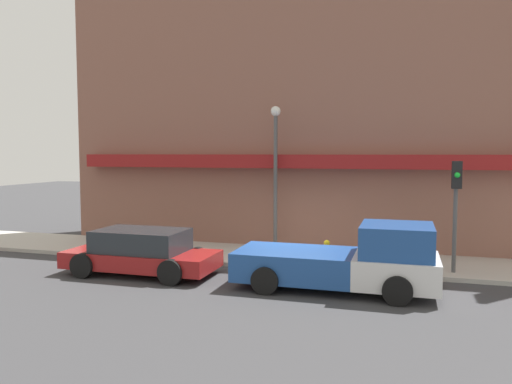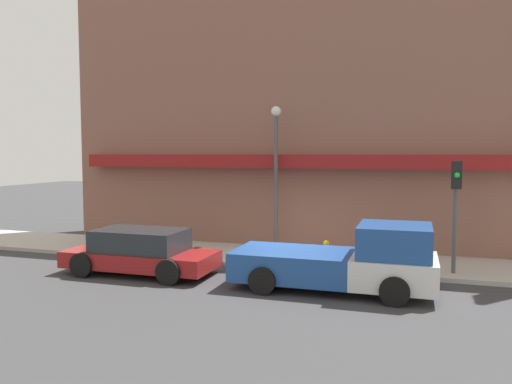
{
  "view_description": "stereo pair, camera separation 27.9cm",
  "coord_description": "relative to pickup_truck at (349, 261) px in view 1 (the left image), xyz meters",
  "views": [
    {
      "loc": [
        3.43,
        -14.91,
        3.66
      ],
      "look_at": [
        -1.45,
        1.31,
        2.34
      ],
      "focal_mm": 35.0,
      "sensor_mm": 36.0,
      "label": 1
    },
    {
      "loc": [
        3.69,
        -14.83,
        3.66
      ],
      "look_at": [
        -1.45,
        1.31,
        2.34
      ],
      "focal_mm": 35.0,
      "sensor_mm": 36.0,
      "label": 2
    }
  ],
  "objects": [
    {
      "name": "street_lamp",
      "position": [
        -3.08,
        4.06,
        2.61
      ],
      "size": [
        0.36,
        0.36,
        5.19
      ],
      "color": "#4C4C4C",
      "rests_on": "sidewalk"
    },
    {
      "name": "ground_plane",
      "position": [
        -2.04,
        1.66,
        -0.8
      ],
      "size": [
        80.0,
        80.0,
        0.0
      ],
      "primitive_type": "plane",
      "color": "#38383A"
    },
    {
      "name": "fire_hydrant",
      "position": [
        -0.97,
        2.43,
        -0.29
      ],
      "size": [
        0.2,
        0.2,
        0.76
      ],
      "color": "yellow",
      "rests_on": "sidewalk"
    },
    {
      "name": "sidewalk",
      "position": [
        -2.04,
        3.3,
        -0.73
      ],
      "size": [
        36.0,
        3.28,
        0.14
      ],
      "color": "#B7B2A8",
      "rests_on": "ground"
    },
    {
      "name": "pickup_truck",
      "position": [
        0.0,
        0.0,
        0.0
      ],
      "size": [
        5.33,
        2.29,
        1.82
      ],
      "rotation": [
        0.0,
        0.0,
        0.03
      ],
      "color": "silver",
      "rests_on": "ground"
    },
    {
      "name": "building",
      "position": [
        -2.02,
        6.42,
        4.25
      ],
      "size": [
        19.8,
        3.8,
        10.76
      ],
      "color": "brown",
      "rests_on": "ground"
    },
    {
      "name": "traffic_light",
      "position": [
        2.81,
        2.28,
        1.62
      ],
      "size": [
        0.28,
        0.42,
        3.3
      ],
      "color": "#4C4C4C",
      "rests_on": "sidewalk"
    },
    {
      "name": "parked_car",
      "position": [
        -6.21,
        -0.0,
        -0.12
      ],
      "size": [
        4.59,
        2.09,
        1.36
      ],
      "rotation": [
        0.0,
        0.0,
        0.02
      ],
      "color": "maroon",
      "rests_on": "ground"
    }
  ]
}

